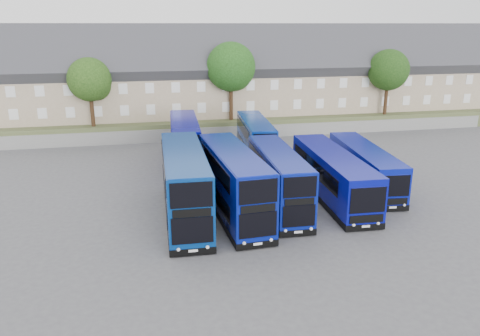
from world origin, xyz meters
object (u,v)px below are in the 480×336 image
object	(u,v)px
tree_west	(91,81)
tree_east	(389,72)
tree_mid	(232,69)
dd_front_left	(185,186)
tree_far	(403,64)
dd_front_mid	(234,184)
coach_east_a	(332,176)

from	to	relation	value
tree_west	tree_east	distance (m)	36.00
tree_mid	tree_east	bearing A→B (deg)	-1.43
dd_front_left	tree_far	xyz separation A→B (m)	(34.06, 30.78, 5.37)
dd_front_left	tree_west	bearing A→B (deg)	109.93
dd_front_left	dd_front_mid	xyz separation A→B (m)	(3.42, -0.10, -0.07)
dd_front_mid	tree_east	size ratio (longest dim) A/B	1.45
dd_front_mid	tree_mid	size ratio (longest dim) A/B	1.29
dd_front_mid	tree_far	distance (m)	43.84
dd_front_mid	coach_east_a	xyz separation A→B (m)	(8.19, 1.74, -0.53)
coach_east_a	tree_west	world-z (taller)	tree_west
dd_front_left	tree_far	world-z (taller)	tree_far
dd_front_mid	tree_far	world-z (taller)	tree_far
tree_mid	coach_east_a	bearing A→B (deg)	-81.08
tree_west	tree_east	world-z (taller)	tree_east
tree_west	tree_east	xyz separation A→B (m)	(36.00, 0.00, 0.34)
tree_west	coach_east_a	bearing A→B (deg)	-48.55
dd_front_mid	tree_mid	distance (m)	25.48
tree_east	tree_far	bearing A→B (deg)	49.40
dd_front_mid	tree_east	distance (m)	34.68
coach_east_a	tree_mid	world-z (taller)	tree_mid
tree_west	dd_front_left	bearing A→B (deg)	-71.53
coach_east_a	tree_mid	size ratio (longest dim) A/B	1.44
dd_front_left	tree_mid	bearing A→B (deg)	73.10
tree_east	tree_far	xyz separation A→B (m)	(6.00, 7.00, 0.34)
coach_east_a	tree_east	xyz separation A→B (m)	(16.44, 22.14, 5.63)
tree_west	tree_far	distance (m)	42.58
tree_west	tree_mid	bearing A→B (deg)	1.79
dd_front_mid	coach_east_a	size ratio (longest dim) A/B	0.90
dd_front_left	tree_east	size ratio (longest dim) A/B	1.49
dd_front_mid	tree_west	xyz separation A→B (m)	(-11.37, 23.88, 4.77)
coach_east_a	tree_mid	distance (m)	23.77
tree_mid	tree_east	xyz separation A→B (m)	(20.00, -0.50, -0.68)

